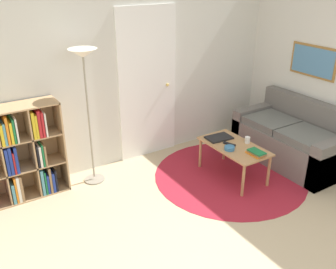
{
  "coord_description": "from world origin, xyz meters",
  "views": [
    {
      "loc": [
        -2.04,
        -1.67,
        2.53
      ],
      "look_at": [
        -0.07,
        1.46,
        0.85
      ],
      "focal_mm": 40.0,
      "sensor_mm": 36.0,
      "label": 1
    }
  ],
  "objects_px": {
    "bookshelf": "(14,155)",
    "cup": "(247,140)",
    "laptop": "(219,138)",
    "couch": "(293,140)",
    "bowl": "(229,148)",
    "floor_lamp": "(84,70)",
    "coffee_table": "(234,149)"
  },
  "relations": [
    {
      "from": "bowl",
      "to": "floor_lamp",
      "type": "bearing_deg",
      "value": 146.73
    },
    {
      "from": "floor_lamp",
      "to": "laptop",
      "type": "relative_size",
      "value": 4.88
    },
    {
      "from": "coffee_table",
      "to": "cup",
      "type": "distance_m",
      "value": 0.21
    },
    {
      "from": "floor_lamp",
      "to": "coffee_table",
      "type": "height_order",
      "value": "floor_lamp"
    },
    {
      "from": "coffee_table",
      "to": "cup",
      "type": "height_order",
      "value": "cup"
    },
    {
      "from": "couch",
      "to": "laptop",
      "type": "distance_m",
      "value": 1.12
    },
    {
      "from": "bookshelf",
      "to": "couch",
      "type": "bearing_deg",
      "value": -17.11
    },
    {
      "from": "bookshelf",
      "to": "bowl",
      "type": "xyz_separation_m",
      "value": [
        2.31,
        -1.04,
        -0.09
      ]
    },
    {
      "from": "couch",
      "to": "bookshelf",
      "type": "bearing_deg",
      "value": 162.89
    },
    {
      "from": "coffee_table",
      "to": "couch",
      "type": "bearing_deg",
      "value": -5.03
    },
    {
      "from": "coffee_table",
      "to": "cup",
      "type": "xyz_separation_m",
      "value": [
        0.19,
        -0.03,
        0.09
      ]
    },
    {
      "from": "laptop",
      "to": "cup",
      "type": "height_order",
      "value": "cup"
    },
    {
      "from": "bookshelf",
      "to": "bowl",
      "type": "relative_size",
      "value": 8.77
    },
    {
      "from": "floor_lamp",
      "to": "bowl",
      "type": "distance_m",
      "value": 1.97
    },
    {
      "from": "coffee_table",
      "to": "laptop",
      "type": "height_order",
      "value": "laptop"
    },
    {
      "from": "bookshelf",
      "to": "laptop",
      "type": "relative_size",
      "value": 3.27
    },
    {
      "from": "bookshelf",
      "to": "cup",
      "type": "height_order",
      "value": "bookshelf"
    },
    {
      "from": "couch",
      "to": "floor_lamp",
      "type": "bearing_deg",
      "value": 159.52
    },
    {
      "from": "couch",
      "to": "bowl",
      "type": "height_order",
      "value": "couch"
    },
    {
      "from": "floor_lamp",
      "to": "coffee_table",
      "type": "relative_size",
      "value": 1.83
    },
    {
      "from": "couch",
      "to": "coffee_table",
      "type": "xyz_separation_m",
      "value": [
        -1.02,
        0.09,
        0.1
      ]
    },
    {
      "from": "coffee_table",
      "to": "laptop",
      "type": "distance_m",
      "value": 0.28
    },
    {
      "from": "laptop",
      "to": "bookshelf",
      "type": "bearing_deg",
      "value": 163.65
    },
    {
      "from": "bowl",
      "to": "cup",
      "type": "height_order",
      "value": "cup"
    },
    {
      "from": "bookshelf",
      "to": "bowl",
      "type": "height_order",
      "value": "bookshelf"
    },
    {
      "from": "bookshelf",
      "to": "floor_lamp",
      "type": "xyz_separation_m",
      "value": [
        0.89,
        -0.1,
        0.89
      ]
    },
    {
      "from": "couch",
      "to": "cup",
      "type": "height_order",
      "value": "couch"
    },
    {
      "from": "coffee_table",
      "to": "bowl",
      "type": "relative_size",
      "value": 7.14
    },
    {
      "from": "bookshelf",
      "to": "coffee_table",
      "type": "distance_m",
      "value": 2.64
    },
    {
      "from": "couch",
      "to": "laptop",
      "type": "xyz_separation_m",
      "value": [
        -1.05,
        0.36,
        0.16
      ]
    },
    {
      "from": "floor_lamp",
      "to": "couch",
      "type": "distance_m",
      "value": 2.99
    },
    {
      "from": "floor_lamp",
      "to": "cup",
      "type": "xyz_separation_m",
      "value": [
        1.75,
        -0.91,
        -0.96
      ]
    }
  ]
}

